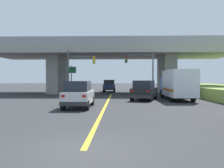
# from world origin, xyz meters

# --- Properties ---
(ground) EXTENTS (160.00, 160.00, 0.00)m
(ground) POSITION_xyz_m (0.00, 28.28, 0.00)
(ground) COLOR #2B2B2D
(overpass_bridge) EXTENTS (35.76, 10.90, 7.72)m
(overpass_bridge) POSITION_xyz_m (0.00, 28.28, 5.54)
(overpass_bridge) COLOR gray
(overpass_bridge) RESTS_ON ground
(lane_divider_stripe) EXTENTS (0.20, 25.45, 0.01)m
(lane_divider_stripe) POSITION_xyz_m (0.00, 12.73, 0.00)
(lane_divider_stripe) COLOR yellow
(lane_divider_stripe) RESTS_ON ground
(suv_lead) EXTENTS (1.94, 4.28, 2.02)m
(suv_lead) POSITION_xyz_m (-1.96, 10.37, 1.01)
(suv_lead) COLOR silver
(suv_lead) RESTS_ON ground
(suv_crossing) EXTENTS (3.25, 4.75, 2.02)m
(suv_crossing) POSITION_xyz_m (3.67, 16.64, 1.01)
(suv_crossing) COLOR black
(suv_crossing) RESTS_ON ground
(box_truck) EXTENTS (2.33, 7.48, 3.07)m
(box_truck) POSITION_xyz_m (7.11, 17.11, 1.62)
(box_truck) COLOR navy
(box_truck) RESTS_ON ground
(sedan_oncoming) EXTENTS (2.03, 4.32, 2.02)m
(sedan_oncoming) POSITION_xyz_m (-0.54, 32.23, 1.01)
(sedan_oncoming) COLOR navy
(sedan_oncoming) RESTS_ON ground
(traffic_signal_nearside) EXTENTS (3.63, 0.36, 5.69)m
(traffic_signal_nearside) POSITION_xyz_m (4.18, 22.35, 3.72)
(traffic_signal_nearside) COLOR #56595E
(traffic_signal_nearside) RESTS_ON ground
(traffic_signal_farside) EXTENTS (3.55, 0.36, 5.88)m
(traffic_signal_farside) POSITION_xyz_m (-4.23, 22.44, 3.70)
(traffic_signal_farside) COLOR #56595E
(traffic_signal_farside) RESTS_ON ground
(highway_sign) EXTENTS (1.43, 0.17, 4.13)m
(highway_sign) POSITION_xyz_m (-5.90, 26.68, 2.99)
(highway_sign) COLOR slate
(highway_sign) RESTS_ON ground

